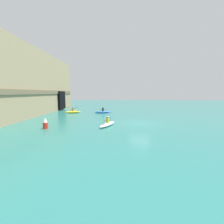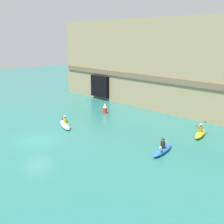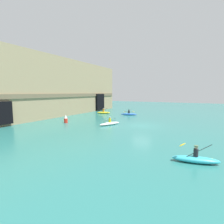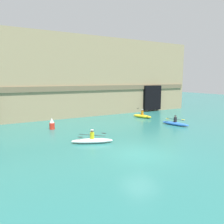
# 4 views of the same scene
# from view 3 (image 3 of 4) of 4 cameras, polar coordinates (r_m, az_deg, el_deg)

# --- Properties ---
(ground_plane) EXTENTS (120.00, 120.00, 0.00)m
(ground_plane) POSITION_cam_3_polar(r_m,az_deg,el_deg) (24.60, 9.75, -4.33)
(ground_plane) COLOR #28706B
(cliff_bluff) EXTENTS (39.80, 7.32, 11.06)m
(cliff_bluff) POSITION_cam_3_polar(r_m,az_deg,el_deg) (36.19, -20.06, 7.55)
(cliff_bluff) COLOR #9E8966
(cliff_bluff) RESTS_ON ground
(kayak_white) EXTENTS (3.42, 2.01, 1.13)m
(kayak_white) POSITION_cam_3_polar(r_m,az_deg,el_deg) (24.51, -0.74, -3.71)
(kayak_white) COLOR white
(kayak_white) RESTS_ON ground
(kayak_blue) EXTENTS (1.60, 3.32, 1.14)m
(kayak_blue) POSITION_cam_3_polar(r_m,az_deg,el_deg) (35.19, 5.54, -0.64)
(kayak_blue) COLOR blue
(kayak_blue) RESTS_ON ground
(kayak_yellow) EXTENTS (1.60, 2.90, 1.31)m
(kayak_yellow) POSITION_cam_3_polar(r_m,az_deg,el_deg) (37.51, -2.77, -0.15)
(kayak_yellow) COLOR yellow
(kayak_yellow) RESTS_ON ground
(kayak_cyan) EXTENTS (1.32, 2.99, 1.30)m
(kayak_cyan) POSITION_cam_3_polar(r_m,az_deg,el_deg) (12.91, 25.61, -13.67)
(kayak_cyan) COLOR #33B2C6
(kayak_cyan) RESTS_ON ground
(marker_buoy) EXTENTS (0.54, 0.54, 1.21)m
(marker_buoy) POSITION_cam_3_polar(r_m,az_deg,el_deg) (27.09, -14.86, -2.26)
(marker_buoy) COLOR red
(marker_buoy) RESTS_ON ground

